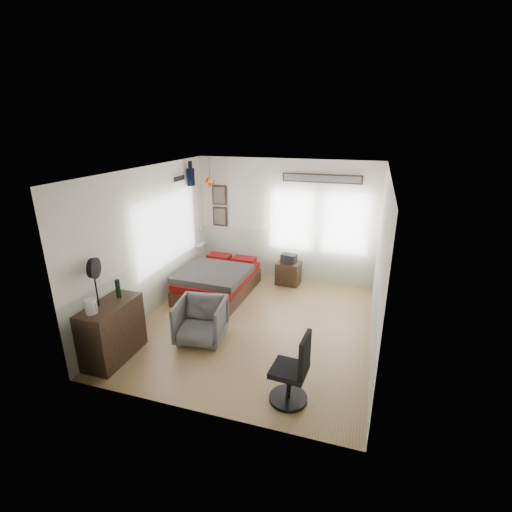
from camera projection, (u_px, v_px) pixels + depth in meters
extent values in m
cube|color=#8F744E|center=(255.00, 324.00, 6.64)|extent=(4.00, 4.50, 0.01)
cube|color=silver|center=(285.00, 221.00, 8.20)|extent=(4.00, 0.02, 2.70)
cube|color=silver|center=(194.00, 316.00, 4.16)|extent=(4.00, 0.02, 2.70)
cube|color=silver|center=(150.00, 242.00, 6.75)|extent=(0.02, 4.50, 2.70)
cube|color=silver|center=(380.00, 266.00, 5.61)|extent=(0.02, 4.50, 2.70)
cube|color=white|center=(254.00, 171.00, 5.72)|extent=(4.00, 4.50, 0.02)
cube|color=beige|center=(284.00, 255.00, 8.46)|extent=(4.00, 0.01, 1.10)
cube|color=beige|center=(155.00, 282.00, 7.01)|extent=(0.01, 4.50, 1.10)
cube|color=beige|center=(374.00, 313.00, 5.89)|extent=(0.01, 4.50, 1.10)
cube|color=silver|center=(167.00, 229.00, 7.19)|extent=(0.03, 2.20, 1.35)
cube|color=silver|center=(292.00, 220.00, 8.10)|extent=(0.95, 0.03, 1.30)
cube|color=silver|center=(345.00, 224.00, 7.78)|extent=(0.95, 0.03, 1.30)
cube|color=#402C1B|center=(220.00, 216.00, 8.61)|extent=(0.35, 0.03, 0.45)
cube|color=#402C1B|center=(219.00, 195.00, 8.44)|extent=(0.35, 0.03, 0.45)
cube|color=#7F7259|center=(220.00, 217.00, 8.59)|extent=(0.27, 0.01, 0.37)
cube|color=#7F7259|center=(219.00, 195.00, 8.42)|extent=(0.27, 0.01, 0.37)
cube|color=#402C1B|center=(322.00, 178.00, 7.63)|extent=(1.65, 0.03, 0.18)
cube|color=gray|center=(322.00, 179.00, 7.61)|extent=(1.58, 0.01, 0.13)
cube|color=white|center=(179.00, 178.00, 7.43)|extent=(0.02, 0.48, 0.14)
sphere|color=red|center=(210.00, 182.00, 8.12)|extent=(0.20, 0.20, 0.20)
cube|color=black|center=(218.00, 287.00, 7.81)|extent=(1.35, 1.87, 0.29)
cube|color=maroon|center=(218.00, 277.00, 7.73)|extent=(1.30, 1.83, 0.16)
cube|color=#333231|center=(214.00, 274.00, 7.50)|extent=(1.39, 1.33, 0.13)
cube|color=maroon|center=(218.00, 257.00, 8.42)|extent=(0.51, 0.33, 0.13)
cube|color=maroon|center=(243.00, 260.00, 8.25)|extent=(0.51, 0.33, 0.13)
cube|color=black|center=(112.00, 331.00, 5.56)|extent=(0.48, 1.00, 0.90)
imported|color=slate|center=(201.00, 321.00, 6.04)|extent=(0.86, 0.88, 0.71)
cube|color=black|center=(288.00, 273.00, 8.24)|extent=(0.53, 0.44, 0.50)
cylinder|color=black|center=(288.00, 398.00, 4.81)|extent=(0.50, 0.50, 0.05)
cylinder|color=black|center=(289.00, 385.00, 4.74)|extent=(0.06, 0.06, 0.38)
cube|color=black|center=(289.00, 370.00, 4.67)|extent=(0.47, 0.47, 0.08)
cube|color=black|center=(305.00, 354.00, 4.50)|extent=(0.09, 0.40, 0.50)
cylinder|color=silver|center=(91.00, 307.00, 5.12)|extent=(0.16, 0.16, 0.21)
cube|color=silver|center=(96.00, 307.00, 5.09)|extent=(0.02, 0.02, 0.13)
cylinder|color=black|center=(118.00, 289.00, 5.58)|extent=(0.07, 0.07, 0.29)
cylinder|color=black|center=(96.00, 288.00, 5.27)|extent=(0.02, 0.02, 0.57)
cylinder|color=black|center=(93.00, 268.00, 5.16)|extent=(0.13, 0.29, 0.28)
cylinder|color=black|center=(95.00, 268.00, 5.15)|extent=(0.10, 0.30, 0.30)
cube|color=black|center=(289.00, 258.00, 8.12)|extent=(0.35, 0.26, 0.19)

